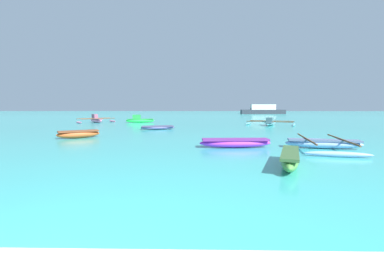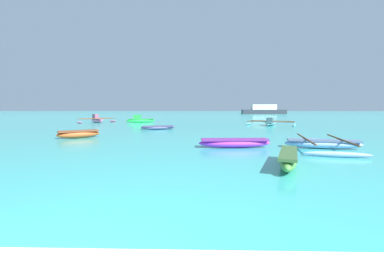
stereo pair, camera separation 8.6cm
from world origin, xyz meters
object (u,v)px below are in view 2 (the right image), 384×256
at_px(moored_boat_2, 323,144).
at_px(moored_boat_3, 158,127).
at_px(distant_ferry, 264,110).
at_px(moored_boat_7, 140,120).
at_px(moored_boat_4, 234,143).
at_px(moored_boat_1, 78,134).
at_px(moored_boat_0, 271,123).
at_px(moored_boat_6, 288,158).
at_px(moored_boat_5, 97,120).

height_order(moored_boat_2, moored_boat_3, moored_boat_2).
distance_m(moored_boat_3, distant_ferry, 52.00).
height_order(moored_boat_3, moored_boat_7, moored_boat_7).
bearing_deg(distant_ferry, moored_boat_4, -105.37).
bearing_deg(moored_boat_1, moored_boat_0, 3.95).
height_order(moored_boat_4, moored_boat_6, moored_boat_6).
distance_m(moored_boat_2, moored_boat_6, 4.31).
xyz_separation_m(moored_boat_2, moored_boat_4, (-3.69, 0.15, 0.02)).
xyz_separation_m(moored_boat_0, moored_boat_3, (-10.22, -4.96, -0.09)).
bearing_deg(moored_boat_6, moored_boat_4, 37.26).
height_order(moored_boat_1, distant_ferry, distant_ferry).
bearing_deg(moored_boat_2, distant_ferry, 90.34).
distance_m(moored_boat_3, moored_boat_5, 12.19).
distance_m(moored_boat_1, distant_ferry, 58.75).
height_order(moored_boat_2, distant_ferry, distant_ferry).
distance_m(moored_boat_1, moored_boat_4, 8.95).
distance_m(moored_boat_0, moored_boat_6, 18.13).
relative_size(moored_boat_0, moored_boat_2, 1.13).
distance_m(moored_boat_4, moored_boat_6, 3.72).
distance_m(moored_boat_5, moored_boat_7, 4.96).
distance_m(moored_boat_0, moored_boat_7, 14.22).
distance_m(moored_boat_4, distant_ferry, 59.01).
xyz_separation_m(moored_boat_0, moored_boat_5, (-18.61, 3.88, 0.07)).
bearing_deg(moored_boat_0, moored_boat_2, -163.43).
height_order(moored_boat_7, distant_ferry, distant_ferry).
bearing_deg(moored_boat_6, moored_boat_0, 6.58).
height_order(moored_boat_3, distant_ferry, distant_ferry).
relative_size(moored_boat_3, moored_boat_4, 0.90).
xyz_separation_m(moored_boat_5, moored_boat_7, (4.96, 0.08, 0.00)).
bearing_deg(moored_boat_3, moored_boat_5, 118.82).
height_order(moored_boat_2, moored_boat_7, moored_boat_7).
xyz_separation_m(moored_boat_6, distant_ferry, (14.57, 60.46, 0.76)).
height_order(moored_boat_0, moored_boat_1, moored_boat_0).
xyz_separation_m(moored_boat_0, moored_boat_4, (-5.47, -14.02, -0.03)).
bearing_deg(moored_boat_3, moored_boat_7, 96.36).
xyz_separation_m(moored_boat_1, moored_boat_6, (9.40, -6.83, 0.01)).
xyz_separation_m(moored_boat_0, moored_boat_2, (-1.78, -14.17, -0.05)).
bearing_deg(distant_ferry, moored_boat_3, -113.08).
distance_m(moored_boat_4, moored_boat_7, 19.75).
xyz_separation_m(moored_boat_0, moored_boat_1, (-13.81, -10.76, -0.01)).
relative_size(moored_boat_0, moored_boat_3, 1.81).
height_order(moored_boat_6, distant_ferry, distant_ferry).
bearing_deg(moored_boat_3, moored_boat_0, 11.15).
relative_size(moored_boat_1, moored_boat_4, 0.72).
xyz_separation_m(moored_boat_3, moored_boat_4, (4.75, -9.07, 0.05)).
distance_m(moored_boat_7, distant_ferry, 45.63).
relative_size(moored_boat_3, moored_boat_6, 1.04).
height_order(moored_boat_2, moored_boat_5, moored_boat_5).
height_order(moored_boat_1, moored_boat_5, moored_boat_5).
xyz_separation_m(moored_boat_1, moored_boat_2, (12.03, -3.41, -0.04)).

